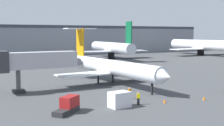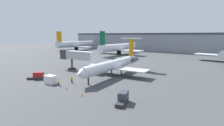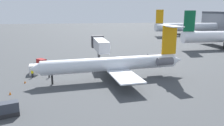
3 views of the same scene
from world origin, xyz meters
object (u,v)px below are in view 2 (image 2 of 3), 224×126
Objects in this scene: ground_crew_loader at (59,82)px; baggage_tug_lead at (123,98)px; regional_jet at (115,64)px; traffic_cone_mid at (82,95)px; jet_bridge at (75,55)px; parked_airliner_west_mid at (119,47)px; baggage_tug_trailing at (37,76)px; ground_crew_marshaller at (72,79)px; traffic_cone_near at (67,88)px; cargo_container_uld at (51,80)px; parked_airliner_west_end at (76,44)px.

ground_crew_loader is 17.74m from baggage_tug_lead.
regional_jet is 19.63m from traffic_cone_mid.
parked_airliner_west_mid is (-14.83, 47.69, -0.63)m from jet_bridge.
baggage_tug_lead is 27.18m from baggage_tug_trailing.
ground_crew_marshaller and ground_crew_loader have the same top height.
regional_jet reaches higher than ground_crew_marshaller.
traffic_cone_near is (3.66, -0.81, -0.58)m from ground_crew_loader.
ground_crew_marshaller is at bearing 78.73° from ground_crew_loader.
parked_airliner_west_end is at bearing 133.44° from cargo_container_uld.
baggage_tug_trailing is 0.12× the size of parked_airliner_west_end.
baggage_tug_lead is (13.70, -17.04, -2.41)m from regional_jet.
jet_bridge is at bearing 151.24° from baggage_tug_lead.
baggage_tug_lead is at bearing -12.58° from ground_crew_marshaller.
jet_bridge is 15.28m from baggage_tug_trailing.
ground_crew_loader is (10.69, -15.14, -4.05)m from jet_bridge.
traffic_cone_near is at bearing -178.58° from baggage_tug_lead.
ground_crew_loader is 0.62× the size of cargo_container_uld.
jet_bridge is 49.95m from parked_airliner_west_mid.
ground_crew_loader is 96.78m from parked_airliner_west_end.
regional_jet is 18.28× the size of ground_crew_loader.
baggage_tug_trailing is 13.17m from traffic_cone_near.
traffic_cone_mid is at bearing -42.35° from parked_airliner_west_end.
cargo_container_uld is 6.61m from traffic_cone_near.
cargo_container_uld is (6.56, -0.58, 0.15)m from baggage_tug_trailing.
jet_bridge is 16.86m from ground_crew_marshaller.
parked_airliner_west_end is (-71.71, 69.52, 4.20)m from traffic_cone_near.
jet_bridge is 7.91× the size of ground_crew_marshaller.
parked_airliner_west_mid is (-43.25, 63.29, 3.43)m from baggage_tug_lead.
ground_crew_marshaller is 0.62× the size of cargo_container_uld.
traffic_cone_mid is 0.02× the size of parked_airliner_west_mid.
parked_airliner_west_mid is at bearing 124.35° from baggage_tug_lead.
ground_crew_loader is 9.78m from traffic_cone_mid.
regional_jet reaches higher than baggage_tug_trailing.
traffic_cone_near is at bearing 168.38° from traffic_cone_mid.
ground_crew_loader reaches higher than traffic_cone_mid.
traffic_cone_mid is (5.89, -1.21, 0.00)m from traffic_cone_near.
parked_airliner_west_end reaches higher than ground_crew_marshaller.
traffic_cone_mid is at bearing -31.13° from ground_crew_marshaller.
traffic_cone_mid is (-8.18, -1.56, -0.56)m from baggage_tug_lead.
cargo_container_uld is 94.86m from parked_airliner_west_end.
ground_crew_marshaller is 3.07× the size of traffic_cone_near.
regional_jet is 2.31× the size of jet_bridge.
ground_crew_loader is at bearing 167.52° from traffic_cone_near.
cargo_container_uld is at bearing 179.06° from baggage_tug_lead.
regional_jet reaches higher than ground_crew_loader.
cargo_container_uld is 4.95× the size of traffic_cone_mid.
jet_bridge is at bearing 139.72° from traffic_cone_mid.
cargo_container_uld is at bearing -177.56° from ground_crew_loader.
ground_crew_marshaller is 94.91m from parked_airliner_west_end.
baggage_tug_lead reaches higher than traffic_cone_near.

